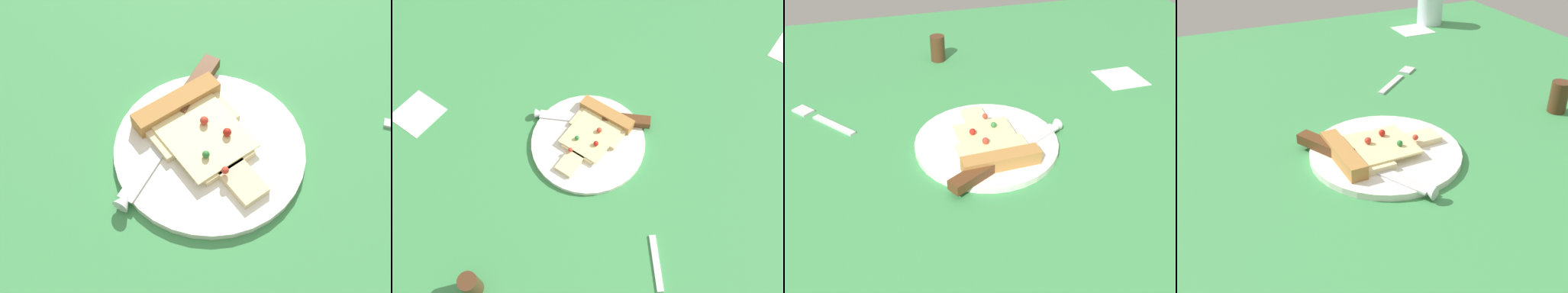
# 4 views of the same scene
# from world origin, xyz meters

# --- Properties ---
(ground_plane) EXTENTS (1.53, 1.53, 0.03)m
(ground_plane) POSITION_xyz_m (-0.00, -0.00, -0.01)
(ground_plane) COLOR #3D8C4C
(ground_plane) RESTS_ON ground
(plate) EXTENTS (0.23, 0.23, 0.01)m
(plate) POSITION_xyz_m (-0.02, 0.08, 0.01)
(plate) COLOR white
(plate) RESTS_ON ground_plane
(pizza_slice) EXTENTS (0.12, 0.18, 0.02)m
(pizza_slice) POSITION_xyz_m (-0.02, 0.06, 0.02)
(pizza_slice) COLOR beige
(pizza_slice) RESTS_ON plate
(knife) EXTENTS (0.22, 0.13, 0.02)m
(knife) POSITION_xyz_m (-0.01, 0.03, 0.02)
(knife) COLOR silver
(knife) RESTS_ON plate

